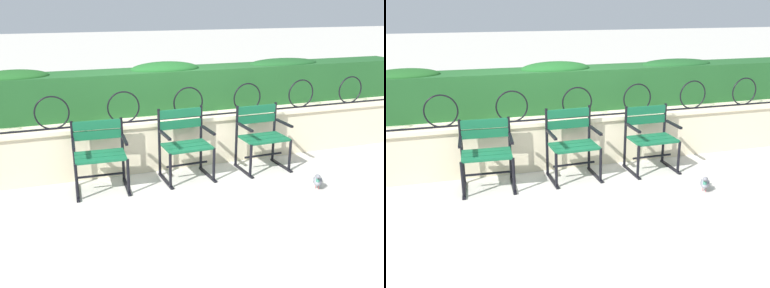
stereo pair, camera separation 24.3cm
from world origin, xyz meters
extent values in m
plane|color=#BCB7AD|center=(0.00, 0.00, 0.00)|extent=(60.00, 60.00, 0.00)
cube|color=beige|center=(0.00, 0.94, 0.31)|extent=(8.15, 0.35, 0.63)
cube|color=beige|center=(0.00, 0.94, 0.65)|extent=(8.15, 0.41, 0.05)
cylinder|color=black|center=(0.00, 0.87, 0.69)|extent=(7.59, 0.02, 0.02)
torus|color=black|center=(-1.54, 0.87, 0.89)|extent=(0.42, 0.02, 0.42)
torus|color=black|center=(-0.67, 0.87, 0.89)|extent=(0.42, 0.02, 0.42)
torus|color=black|center=(0.20, 0.87, 0.89)|extent=(0.42, 0.02, 0.42)
torus|color=black|center=(1.07, 0.87, 0.89)|extent=(0.42, 0.02, 0.42)
torus|color=black|center=(1.94, 0.87, 0.89)|extent=(0.42, 0.02, 0.42)
torus|color=black|center=(2.81, 0.87, 0.89)|extent=(0.42, 0.02, 0.42)
cube|color=#1E5123|center=(0.00, 1.42, 0.97)|extent=(7.99, 0.60, 0.58)
ellipsoid|color=#1C511E|center=(-1.96, 1.42, 1.26)|extent=(0.88, 0.54, 0.17)
ellipsoid|color=#1B5220|center=(0.04, 1.42, 1.26)|extent=(1.00, 0.54, 0.21)
ellipsoid|color=#1A4B1F|center=(1.95, 1.42, 1.26)|extent=(1.13, 0.54, 0.14)
cube|color=#145B38|center=(-1.07, 0.25, 0.44)|extent=(0.59, 0.15, 0.03)
cube|color=#145B38|center=(-1.06, 0.38, 0.44)|extent=(0.59, 0.15, 0.03)
cube|color=#145B38|center=(-1.05, 0.52, 0.44)|extent=(0.59, 0.15, 0.03)
cube|color=#145B38|center=(-1.05, 0.62, 0.76)|extent=(0.59, 0.06, 0.11)
cube|color=#145B38|center=(-1.05, 0.62, 0.63)|extent=(0.59, 0.06, 0.11)
cylinder|color=black|center=(-0.76, 0.61, 0.41)|extent=(0.04, 0.04, 0.83)
cylinder|color=black|center=(-0.78, 0.18, 0.22)|extent=(0.04, 0.04, 0.44)
cube|color=black|center=(-0.77, 0.37, 0.01)|extent=(0.07, 0.52, 0.02)
cube|color=black|center=(-0.77, 0.37, 0.62)|extent=(0.06, 0.40, 0.03)
cylinder|color=black|center=(-1.34, 0.64, 0.41)|extent=(0.04, 0.04, 0.83)
cylinder|color=black|center=(-1.36, 0.21, 0.22)|extent=(0.04, 0.04, 0.44)
cube|color=black|center=(-1.35, 0.40, 0.01)|extent=(0.07, 0.52, 0.02)
cube|color=black|center=(-1.35, 0.40, 0.62)|extent=(0.06, 0.40, 0.03)
cylinder|color=black|center=(-1.06, 0.38, 0.20)|extent=(0.56, 0.06, 0.03)
cube|color=#145B38|center=(0.03, 0.26, 0.44)|extent=(0.58, 0.15, 0.03)
cube|color=#145B38|center=(0.02, 0.39, 0.44)|extent=(0.58, 0.15, 0.03)
cube|color=#145B38|center=(0.02, 0.53, 0.44)|extent=(0.58, 0.15, 0.03)
cube|color=#145B38|center=(0.01, 0.63, 0.81)|extent=(0.58, 0.05, 0.11)
cube|color=#145B38|center=(0.01, 0.63, 0.67)|extent=(0.58, 0.05, 0.11)
cylinder|color=black|center=(0.30, 0.64, 0.45)|extent=(0.04, 0.04, 0.89)
cylinder|color=black|center=(0.32, 0.21, 0.22)|extent=(0.04, 0.04, 0.44)
cube|color=black|center=(0.31, 0.40, 0.01)|extent=(0.06, 0.52, 0.02)
cube|color=black|center=(0.31, 0.40, 0.62)|extent=(0.05, 0.40, 0.03)
cylinder|color=black|center=(-0.28, 0.62, 0.45)|extent=(0.04, 0.04, 0.89)
cylinder|color=black|center=(-0.26, 0.19, 0.22)|extent=(0.04, 0.04, 0.44)
cube|color=black|center=(-0.27, 0.38, 0.01)|extent=(0.06, 0.52, 0.02)
cube|color=black|center=(-0.27, 0.38, 0.62)|extent=(0.05, 0.40, 0.03)
cylinder|color=black|center=(0.02, 0.39, 0.20)|extent=(0.55, 0.05, 0.03)
cube|color=#145B38|center=(1.10, 0.24, 0.44)|extent=(0.59, 0.14, 0.03)
cube|color=#145B38|center=(1.10, 0.38, 0.44)|extent=(0.59, 0.14, 0.03)
cube|color=#145B38|center=(1.10, 0.51, 0.44)|extent=(0.59, 0.14, 0.03)
cube|color=#145B38|center=(1.10, 0.62, 0.78)|extent=(0.58, 0.04, 0.11)
cube|color=#145B38|center=(1.10, 0.62, 0.65)|extent=(0.58, 0.04, 0.11)
cylinder|color=black|center=(1.39, 0.62, 0.43)|extent=(0.04, 0.04, 0.85)
cylinder|color=black|center=(1.40, 0.19, 0.22)|extent=(0.04, 0.04, 0.44)
cube|color=black|center=(1.39, 0.38, 0.01)|extent=(0.05, 0.52, 0.02)
cube|color=black|center=(1.39, 0.38, 0.62)|extent=(0.04, 0.40, 0.03)
cylinder|color=black|center=(0.80, 0.61, 0.43)|extent=(0.04, 0.04, 0.85)
cylinder|color=black|center=(0.81, 0.18, 0.22)|extent=(0.04, 0.04, 0.44)
cube|color=black|center=(0.81, 0.37, 0.01)|extent=(0.05, 0.52, 0.02)
cube|color=black|center=(0.81, 0.37, 0.62)|extent=(0.04, 0.40, 0.03)
cylinder|color=black|center=(1.10, 0.38, 0.20)|extent=(0.56, 0.04, 0.03)
ellipsoid|color=gray|center=(1.41, -0.43, 0.11)|extent=(0.19, 0.21, 0.11)
cylinder|color=#2D6B56|center=(1.37, -0.48, 0.14)|extent=(0.07, 0.08, 0.06)
sphere|color=slate|center=(1.36, -0.50, 0.20)|extent=(0.06, 0.06, 0.06)
cone|color=black|center=(1.34, -0.53, 0.19)|extent=(0.02, 0.03, 0.01)
cone|color=#595960|center=(1.48, -0.33, 0.10)|extent=(0.10, 0.10, 0.06)
ellipsoid|color=slate|center=(1.45, -0.45, 0.11)|extent=(0.10, 0.13, 0.07)
ellipsoid|color=slate|center=(1.38, -0.40, 0.11)|extent=(0.10, 0.13, 0.07)
cylinder|color=#C6515B|center=(1.42, -0.45, 0.03)|extent=(0.01, 0.01, 0.05)
cylinder|color=#C6515B|center=(1.40, -0.41, 0.03)|extent=(0.01, 0.01, 0.05)
camera|label=1|loc=(-1.60, -4.43, 2.16)|focal=40.02mm
camera|label=2|loc=(-1.36, -4.50, 2.16)|focal=40.02mm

